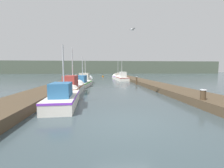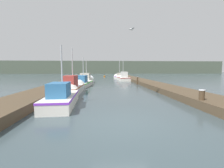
% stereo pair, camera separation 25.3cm
% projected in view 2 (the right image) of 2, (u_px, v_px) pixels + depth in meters
% --- Properties ---
extents(ground_plane, '(200.00, 200.00, 0.00)m').
position_uv_depth(ground_plane, '(123.00, 124.00, 5.65)').
color(ground_plane, '#38474C').
extents(dock_left, '(2.46, 40.00, 0.46)m').
position_uv_depth(dock_left, '(69.00, 82.00, 21.15)').
color(dock_left, '#4C3D2B').
rests_on(dock_left, ground_plane).
extents(dock_right, '(2.46, 40.00, 0.46)m').
position_uv_depth(dock_right, '(144.00, 82.00, 21.87)').
color(dock_right, '#4C3D2B').
rests_on(dock_right, ground_plane).
extents(distant_shore_ridge, '(120.00, 16.00, 6.12)m').
position_uv_depth(distant_shore_ridge, '(103.00, 68.00, 79.51)').
color(distant_shore_ridge, '#4C5647').
rests_on(distant_shore_ridge, ground_plane).
extents(fishing_boat_0, '(1.68, 5.05, 3.81)m').
position_uv_depth(fishing_boat_0, '(63.00, 96.00, 8.96)').
color(fishing_boat_0, silver).
rests_on(fishing_boat_0, ground_plane).
extents(fishing_boat_1, '(1.59, 5.08, 4.20)m').
position_uv_depth(fishing_boat_1, '(73.00, 87.00, 13.06)').
color(fishing_boat_1, silver).
rests_on(fishing_boat_1, ground_plane).
extents(fishing_boat_2, '(2.19, 6.26, 4.09)m').
position_uv_depth(fishing_boat_2, '(84.00, 82.00, 19.04)').
color(fishing_boat_2, silver).
rests_on(fishing_boat_2, ground_plane).
extents(fishing_boat_3, '(2.11, 5.23, 4.00)m').
position_uv_depth(fishing_boat_3, '(87.00, 80.00, 23.01)').
color(fishing_boat_3, silver).
rests_on(fishing_boat_3, ground_plane).
extents(fishing_boat_4, '(2.01, 5.57, 4.16)m').
position_uv_depth(fishing_boat_4, '(123.00, 78.00, 28.21)').
color(fishing_boat_4, silver).
rests_on(fishing_boat_4, ground_plane).
extents(fishing_boat_5, '(2.07, 5.07, 4.67)m').
position_uv_depth(fishing_boat_5, '(119.00, 77.00, 32.29)').
color(fishing_boat_5, silver).
rests_on(fishing_boat_5, ground_plane).
extents(mooring_piling_0, '(0.26, 0.26, 1.30)m').
position_uv_depth(mooring_piling_0, '(77.00, 80.00, 20.82)').
color(mooring_piling_0, '#473523').
rests_on(mooring_piling_0, ground_plane).
extents(mooring_piling_1, '(0.25, 0.25, 1.08)m').
position_uv_depth(mooring_piling_1, '(137.00, 80.00, 20.60)').
color(mooring_piling_1, '#473523').
rests_on(mooring_piling_1, ground_plane).
extents(mooring_piling_2, '(0.32, 0.32, 1.00)m').
position_uv_depth(mooring_piling_2, '(202.00, 99.00, 7.83)').
color(mooring_piling_2, '#473523').
rests_on(mooring_piling_2, ground_plane).
extents(mooring_piling_3, '(0.33, 0.33, 1.15)m').
position_uv_depth(mooring_piling_3, '(88.00, 75.00, 37.61)').
color(mooring_piling_3, '#473523').
rests_on(mooring_piling_3, ground_plane).
extents(channel_buoy, '(0.49, 0.49, 0.99)m').
position_uv_depth(channel_buoy, '(104.00, 76.00, 40.73)').
color(channel_buoy, '#BF6513').
rests_on(channel_buoy, ground_plane).
extents(seagull_lead, '(0.36, 0.54, 0.12)m').
position_uv_depth(seagull_lead, '(131.00, 29.00, 10.45)').
color(seagull_lead, white).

